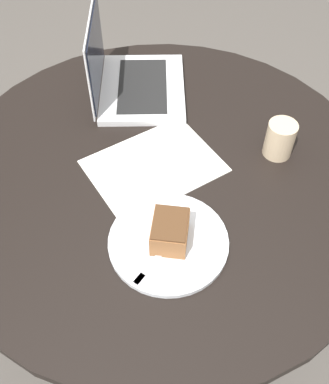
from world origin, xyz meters
TOP-DOWN VIEW (x-y plane):
  - ground_plane at (0.00, 0.00)m, footprint 12.00×12.00m
  - dining_table at (0.00, 0.00)m, footprint 1.07×1.07m
  - paper_document at (-0.01, 0.02)m, footprint 0.34×0.28m
  - plate at (-0.13, -0.17)m, footprint 0.26×0.26m
  - cake_slice at (-0.13, -0.17)m, footprint 0.12×0.12m
  - fork at (-0.19, -0.19)m, footprint 0.17×0.05m
  - coffee_glass at (0.25, -0.16)m, footprint 0.07×0.07m
  - laptop at (0.14, 0.28)m, footprint 0.38×0.38m

SIDE VIEW (x-z plane):
  - ground_plane at x=0.00m, z-range 0.00..0.00m
  - dining_table at x=0.00m, z-range 0.21..0.94m
  - paper_document at x=-0.01m, z-range 0.73..0.73m
  - plate at x=-0.13m, z-range 0.73..0.74m
  - fork at x=-0.19m, z-range 0.74..0.74m
  - laptop at x=0.14m, z-range 0.65..0.88m
  - cake_slice at x=-0.13m, z-range 0.74..0.80m
  - coffee_glass at x=0.25m, z-range 0.73..0.82m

